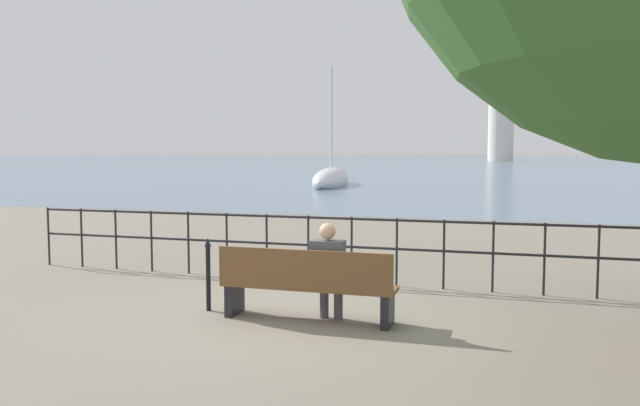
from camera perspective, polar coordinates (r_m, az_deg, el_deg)
The scene contains 8 objects.
ground_plane at distance 7.78m, azimuth -1.07°, elevation -10.64°, with size 1000.00×1000.00×0.00m, color gray.
harbor_water at distance 169.23m, azimuth 15.91°, elevation 3.83°, with size 600.00×300.00×0.01m.
park_bench at distance 7.61m, azimuth -1.23°, elevation -7.53°, with size 2.17×0.45×0.90m.
seated_person_left at distance 7.58m, azimuth 0.75°, elevation -5.91°, with size 0.40×0.35×1.21m.
promenade_railing at distance 9.74m, azimuth 2.91°, elevation -3.37°, with size 11.40×0.04×1.05m.
closed_umbrella at distance 8.23m, azimuth -10.19°, elevation -6.06°, with size 0.09×0.09×0.96m.
sailboat_1 at distance 38.03m, azimuth 1.04°, elevation 2.10°, with size 2.95×9.15×7.63m.
harbor_lighthouse at distance 143.98m, azimuth 16.24°, elevation 8.02°, with size 5.48×5.48×23.34m.
Camera 1 is at (2.29, -7.15, 2.06)m, focal length 35.00 mm.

